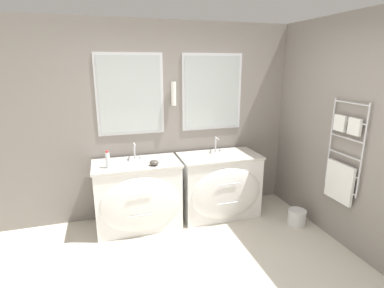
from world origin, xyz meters
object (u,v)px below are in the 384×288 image
vanity_left (138,195)px  vanity_right (220,185)px  toiletry_bottle (108,160)px  amenity_bowl (154,163)px  waste_bin (297,217)px

vanity_left → vanity_right: bearing=0.0°
vanity_left → toiletry_bottle: (-0.34, -0.06, 0.53)m
amenity_bowl → waste_bin: 2.01m
toiletry_bottle → waste_bin: toiletry_bottle is taller
vanity_right → waste_bin: size_ratio=4.62×
toiletry_bottle → waste_bin: 2.54m
waste_bin → amenity_bowl: bearing=166.9°
toiletry_bottle → vanity_right: bearing=2.3°
toiletry_bottle → waste_bin: bearing=-11.8°
amenity_bowl → waste_bin: bearing=-13.1°
vanity_left → amenity_bowl: size_ratio=9.55×
toiletry_bottle → amenity_bowl: size_ratio=1.87×
vanity_right → amenity_bowl: amenity_bowl is taller
toiletry_bottle → amenity_bowl: toiletry_bottle is taller
vanity_right → vanity_left: bearing=180.0°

